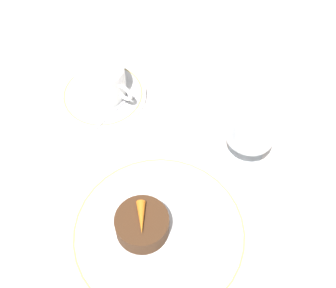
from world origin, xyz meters
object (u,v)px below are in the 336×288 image
Objects in this scene: dinner_plate at (159,234)px; coffee_cup at (101,80)px; dessert_cake at (142,225)px; wine_glass at (252,126)px.

dinner_plate is 0.30m from coffee_cup.
coffee_cup is 1.44× the size of dessert_cake.
wine_glass is at bearing 9.21° from coffee_cup.
dessert_cake is at bearing -38.00° from coffee_cup.
dessert_cake is (-0.05, -0.22, -0.04)m from wine_glass.
dessert_cake is (0.22, -0.17, -0.01)m from coffee_cup.
coffee_cup is 0.28m from dessert_cake.
wine_glass reaches higher than dinner_plate.
coffee_cup is at bearing 142.00° from dessert_cake.
dinner_plate is 0.22m from wine_glass.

